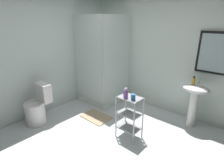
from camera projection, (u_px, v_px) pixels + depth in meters
name	position (u px, v px, depth m)	size (l,w,h in m)	color
ground_plane	(105.00, 148.00, 2.81)	(4.20, 4.20, 0.02)	silver
wall_back	(167.00, 53.00, 3.67)	(4.20, 0.14, 2.50)	silver
wall_left	(37.00, 54.00, 3.53)	(0.10, 4.20, 2.50)	silver
shower_stall	(103.00, 83.00, 4.26)	(0.92, 0.92, 2.00)	white
pedestal_sink	(195.00, 98.00, 3.19)	(0.46, 0.37, 0.81)	white
sink_faucet	(199.00, 81.00, 3.18)	(0.03, 0.03, 0.10)	silver
toilet	(38.00, 108.00, 3.39)	(0.37, 0.49, 0.76)	white
storage_cart	(129.00, 114.00, 2.91)	(0.38, 0.28, 0.74)	silver
hand_soap_bottle	(193.00, 81.00, 3.14)	(0.06, 0.06, 0.15)	gold
conditioner_bottle_purple	(126.00, 94.00, 2.76)	(0.07, 0.07, 0.17)	#854CA1
rinse_cup	(133.00, 97.00, 2.70)	(0.07, 0.07, 0.10)	#3870B2
bath_mat	(96.00, 117.00, 3.66)	(0.60, 0.40, 0.02)	tan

